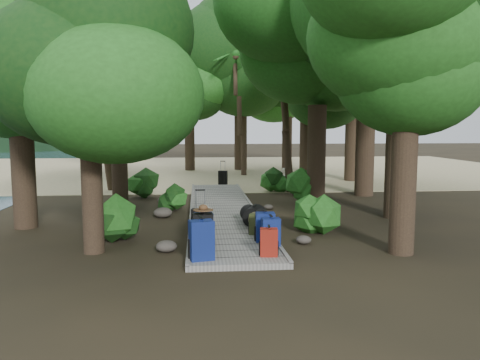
{
  "coord_description": "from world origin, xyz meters",
  "views": [
    {
      "loc": [
        -0.76,
        -13.32,
        2.64
      ],
      "look_at": [
        0.55,
        1.02,
        1.0
      ],
      "focal_mm": 35.0,
      "sensor_mm": 36.0,
      "label": 1
    }
  ],
  "objects_px": {
    "backpack_right_c": "(265,225)",
    "suitcase_on_boardwalk": "(200,222)",
    "backpack_right_b": "(271,231)",
    "kayak": "(144,178)",
    "backpack_left_a": "(201,238)",
    "duffel_right_black": "(254,215)",
    "backpack_left_b": "(203,228)",
    "backpack_left_d": "(200,218)",
    "backpack_left_c": "(204,226)",
    "lone_suitcase_on_sand": "(223,178)",
    "backpack_right_d": "(257,223)",
    "backpack_right_a": "(269,241)",
    "sun_lounger": "(289,174)",
    "duffel_right_khaki": "(257,221)"
  },
  "relations": [
    {
      "from": "suitcase_on_boardwalk",
      "to": "kayak",
      "type": "height_order",
      "value": "suitcase_on_boardwalk"
    },
    {
      "from": "backpack_left_d",
      "to": "backpack_right_d",
      "type": "height_order",
      "value": "backpack_left_d"
    },
    {
      "from": "backpack_left_a",
      "to": "backpack_right_b",
      "type": "bearing_deg",
      "value": 16.11
    },
    {
      "from": "duffel_right_khaki",
      "to": "suitcase_on_boardwalk",
      "type": "bearing_deg",
      "value": -155.01
    },
    {
      "from": "backpack_left_d",
      "to": "duffel_right_khaki",
      "type": "bearing_deg",
      "value": -1.96
    },
    {
      "from": "backpack_right_d",
      "to": "suitcase_on_boardwalk",
      "type": "bearing_deg",
      "value": -165.02
    },
    {
      "from": "backpack_left_a",
      "to": "suitcase_on_boardwalk",
      "type": "relative_size",
      "value": 1.34
    },
    {
      "from": "backpack_right_c",
      "to": "suitcase_on_boardwalk",
      "type": "bearing_deg",
      "value": 157.08
    },
    {
      "from": "backpack_left_b",
      "to": "backpack_right_d",
      "type": "distance_m",
      "value": 1.64
    },
    {
      "from": "sun_lounger",
      "to": "backpack_left_d",
      "type": "bearing_deg",
      "value": -112.62
    },
    {
      "from": "backpack_left_a",
      "to": "backpack_left_d",
      "type": "bearing_deg",
      "value": 76.75
    },
    {
      "from": "backpack_right_d",
      "to": "duffel_right_khaki",
      "type": "distance_m",
      "value": 0.54
    },
    {
      "from": "backpack_right_d",
      "to": "backpack_left_c",
      "type": "bearing_deg",
      "value": -137.5
    },
    {
      "from": "backpack_left_d",
      "to": "duffel_right_black",
      "type": "distance_m",
      "value": 1.45
    },
    {
      "from": "backpack_left_b",
      "to": "backpack_left_d",
      "type": "height_order",
      "value": "backpack_left_b"
    },
    {
      "from": "backpack_left_b",
      "to": "lone_suitcase_on_sand",
      "type": "bearing_deg",
      "value": 81.12
    },
    {
      "from": "backpack_left_a",
      "to": "duffel_right_black",
      "type": "bearing_deg",
      "value": 52.65
    },
    {
      "from": "backpack_right_a",
      "to": "backpack_right_b",
      "type": "bearing_deg",
      "value": 83.82
    },
    {
      "from": "duffel_right_black",
      "to": "backpack_right_b",
      "type": "bearing_deg",
      "value": -70.76
    },
    {
      "from": "backpack_left_a",
      "to": "kayak",
      "type": "bearing_deg",
      "value": 87.37
    },
    {
      "from": "backpack_left_a",
      "to": "backpack_left_b",
      "type": "distance_m",
      "value": 1.01
    },
    {
      "from": "backpack_right_d",
      "to": "duffel_right_black",
      "type": "bearing_deg",
      "value": 100.04
    },
    {
      "from": "suitcase_on_boardwalk",
      "to": "lone_suitcase_on_sand",
      "type": "height_order",
      "value": "suitcase_on_boardwalk"
    },
    {
      "from": "backpack_right_c",
      "to": "sun_lounger",
      "type": "height_order",
      "value": "backpack_right_c"
    },
    {
      "from": "backpack_left_c",
      "to": "lone_suitcase_on_sand",
      "type": "xyz_separation_m",
      "value": [
        1.02,
        11.12,
        -0.15
      ]
    },
    {
      "from": "backpack_right_d",
      "to": "backpack_left_b",
      "type": "bearing_deg",
      "value": -127.46
    },
    {
      "from": "duffel_right_khaki",
      "to": "backpack_left_d",
      "type": "bearing_deg",
      "value": 176.07
    },
    {
      "from": "backpack_right_d",
      "to": "lone_suitcase_on_sand",
      "type": "relative_size",
      "value": 0.84
    },
    {
      "from": "backpack_right_b",
      "to": "backpack_left_a",
      "type": "bearing_deg",
      "value": -152.24
    },
    {
      "from": "backpack_left_d",
      "to": "suitcase_on_boardwalk",
      "type": "height_order",
      "value": "suitcase_on_boardwalk"
    },
    {
      "from": "backpack_left_a",
      "to": "duffel_right_black",
      "type": "height_order",
      "value": "backpack_left_a"
    },
    {
      "from": "backpack_left_b",
      "to": "sun_lounger",
      "type": "relative_size",
      "value": 0.47
    },
    {
      "from": "backpack_right_b",
      "to": "kayak",
      "type": "relative_size",
      "value": 0.24
    },
    {
      "from": "backpack_left_b",
      "to": "kayak",
      "type": "height_order",
      "value": "backpack_left_b"
    },
    {
      "from": "backpack_left_c",
      "to": "backpack_right_c",
      "type": "xyz_separation_m",
      "value": [
        1.35,
        -0.03,
        -0.01
      ]
    },
    {
      "from": "duffel_right_black",
      "to": "backpack_right_a",
      "type": "bearing_deg",
      "value": -73.97
    },
    {
      "from": "backpack_left_b",
      "to": "backpack_right_a",
      "type": "distance_m",
      "value": 1.55
    },
    {
      "from": "kayak",
      "to": "sun_lounger",
      "type": "height_order",
      "value": "sun_lounger"
    },
    {
      "from": "kayak",
      "to": "backpack_left_d",
      "type": "bearing_deg",
      "value": -89.56
    },
    {
      "from": "backpack_left_d",
      "to": "duffel_right_khaki",
      "type": "xyz_separation_m",
      "value": [
        1.39,
        -0.18,
        -0.07
      ]
    },
    {
      "from": "backpack_left_c",
      "to": "backpack_right_c",
      "type": "relative_size",
      "value": 1.02
    },
    {
      "from": "sun_lounger",
      "to": "backpack_left_a",
      "type": "bearing_deg",
      "value": -108.82
    },
    {
      "from": "backpack_left_c",
      "to": "backpack_left_b",
      "type": "bearing_deg",
      "value": -101.37
    },
    {
      "from": "suitcase_on_boardwalk",
      "to": "lone_suitcase_on_sand",
      "type": "bearing_deg",
      "value": 95.26
    },
    {
      "from": "duffel_right_khaki",
      "to": "suitcase_on_boardwalk",
      "type": "height_order",
      "value": "suitcase_on_boardwalk"
    },
    {
      "from": "backpack_left_d",
      "to": "kayak",
      "type": "xyz_separation_m",
      "value": [
        -2.67,
        11.47,
        -0.23
      ]
    },
    {
      "from": "backpack_left_c",
      "to": "kayak",
      "type": "xyz_separation_m",
      "value": [
        -2.73,
        12.87,
        -0.32
      ]
    },
    {
      "from": "backpack_left_a",
      "to": "backpack_left_c",
      "type": "bearing_deg",
      "value": 74.2
    },
    {
      "from": "suitcase_on_boardwalk",
      "to": "backpack_left_b",
      "type": "bearing_deg",
      "value": -76.4
    },
    {
      "from": "duffel_right_black",
      "to": "kayak",
      "type": "bearing_deg",
      "value": 127.67
    }
  ]
}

